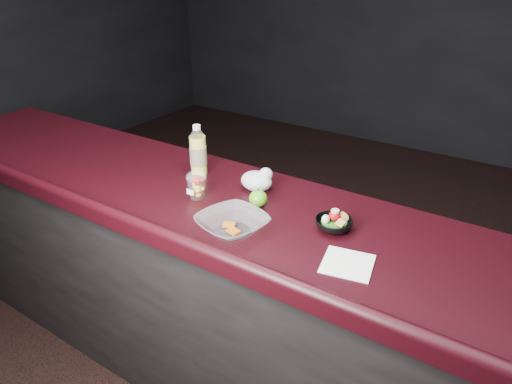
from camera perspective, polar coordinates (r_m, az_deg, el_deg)
counter at (r=2.12m, az=-0.72°, el=-14.13°), size 4.06×0.71×1.02m
lemonade_bottle at (r=2.10m, az=-7.23°, el=4.76°), size 0.08×0.08×0.24m
fruit_cup at (r=1.89m, az=-7.44°, el=0.96°), size 0.08×0.08×0.12m
green_apple at (r=1.82m, az=0.27°, el=-0.82°), size 0.07×0.07×0.08m
plastic_bag at (r=1.95m, az=0.21°, el=1.50°), size 0.14×0.11×0.10m
snack_bowl at (r=1.70m, az=9.68°, el=-3.86°), size 0.18×0.18×0.07m
takeout_bowl at (r=1.66m, az=-2.99°, el=-4.02°), size 0.30×0.30×0.06m
paper_napkin at (r=1.53m, az=11.37°, el=-8.77°), size 0.19×0.19×0.00m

